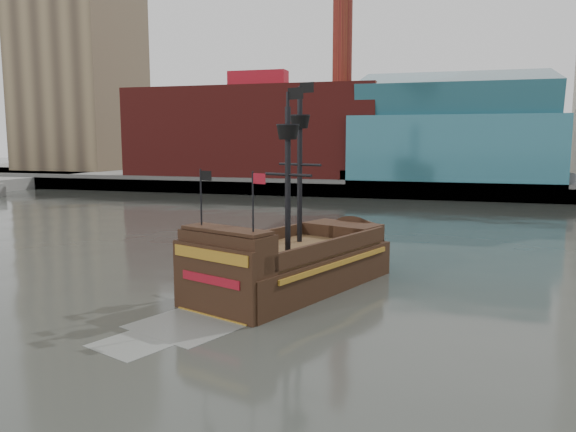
% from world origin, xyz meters
% --- Properties ---
extents(ground, '(400.00, 400.00, 0.00)m').
position_xyz_m(ground, '(0.00, 0.00, 0.00)').
color(ground, '#2C2E28').
rests_on(ground, ground).
extents(promenade_far, '(220.00, 60.00, 2.00)m').
position_xyz_m(promenade_far, '(0.00, 92.00, 1.00)').
color(promenade_far, slate).
rests_on(promenade_far, ground).
extents(seawall, '(220.00, 1.00, 2.60)m').
position_xyz_m(seawall, '(0.00, 62.50, 1.30)').
color(seawall, '#4C4C49').
rests_on(seawall, ground).
extents(skyline, '(149.00, 45.00, 62.00)m').
position_xyz_m(skyline, '(5.21, 84.56, 24.55)').
color(skyline, '#796648').
rests_on(skyline, promenade_far).
extents(pirate_ship, '(10.81, 17.67, 12.72)m').
position_xyz_m(pirate_ship, '(1.40, 10.78, 1.15)').
color(pirate_ship, black).
rests_on(pirate_ship, ground).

